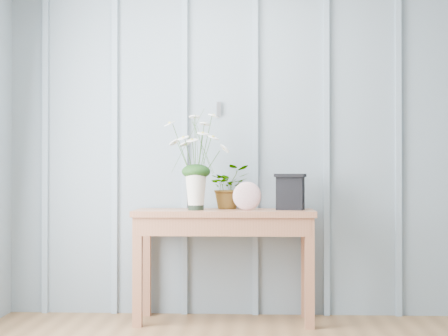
{
  "coord_description": "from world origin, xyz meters",
  "views": [
    {
      "loc": [
        -0.25,
        -2.6,
        0.99
      ],
      "look_at": [
        -0.46,
        1.94,
        1.03
      ],
      "focal_mm": 55.0,
      "sensor_mm": 36.0,
      "label": 1
    }
  ],
  "objects_px": {
    "sideboard": "(224,227)",
    "felt_disc_vessel": "(247,196)",
    "daisy_vase": "(196,148)",
    "carved_box": "(290,191)"
  },
  "relations": [
    {
      "from": "sideboard",
      "to": "felt_disc_vessel",
      "type": "distance_m",
      "value": 0.27
    },
    {
      "from": "sideboard",
      "to": "daisy_vase",
      "type": "height_order",
      "value": "daisy_vase"
    },
    {
      "from": "felt_disc_vessel",
      "to": "carved_box",
      "type": "height_order",
      "value": "carved_box"
    },
    {
      "from": "felt_disc_vessel",
      "to": "daisy_vase",
      "type": "bearing_deg",
      "value": 178.95
    },
    {
      "from": "daisy_vase",
      "to": "carved_box",
      "type": "bearing_deg",
      "value": 5.39
    },
    {
      "from": "daisy_vase",
      "to": "felt_disc_vessel",
      "type": "relative_size",
      "value": 3.49
    },
    {
      "from": "sideboard",
      "to": "felt_disc_vessel",
      "type": "bearing_deg",
      "value": -21.27
    },
    {
      "from": "sideboard",
      "to": "felt_disc_vessel",
      "type": "relative_size",
      "value": 6.34
    },
    {
      "from": "daisy_vase",
      "to": "sideboard",
      "type": "bearing_deg",
      "value": 16.82
    },
    {
      "from": "sideboard",
      "to": "daisy_vase",
      "type": "relative_size",
      "value": 1.82
    }
  ]
}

